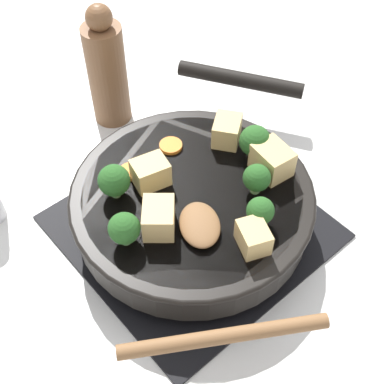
# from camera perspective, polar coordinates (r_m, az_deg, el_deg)

# --- Properties ---
(ground_plane) EXTENTS (2.40, 2.40, 0.00)m
(ground_plane) POSITION_cam_1_polar(r_m,az_deg,el_deg) (0.73, -0.00, -3.80)
(ground_plane) COLOR silver
(front_burner_grate) EXTENTS (0.31, 0.31, 0.03)m
(front_burner_grate) POSITION_cam_1_polar(r_m,az_deg,el_deg) (0.72, -0.00, -3.23)
(front_burner_grate) COLOR black
(front_burner_grate) RESTS_ON ground_plane
(skillet_pan) EXTENTS (0.43, 0.38, 0.05)m
(skillet_pan) POSITION_cam_1_polar(r_m,az_deg,el_deg) (0.69, 0.08, -0.92)
(skillet_pan) COLOR black
(skillet_pan) RESTS_ON front_burner_grate
(wooden_spoon) EXTENTS (0.21, 0.23, 0.02)m
(wooden_spoon) POSITION_cam_1_polar(r_m,az_deg,el_deg) (0.59, 2.15, -9.51)
(wooden_spoon) COLOR brown
(wooden_spoon) RESTS_ON skillet_pan
(tofu_cube_center_large) EXTENTS (0.06, 0.06, 0.04)m
(tofu_cube_center_large) POSITION_cam_1_polar(r_m,az_deg,el_deg) (0.62, -3.58, -2.78)
(tofu_cube_center_large) COLOR #DBB770
(tofu_cube_center_large) RESTS_ON skillet_pan
(tofu_cube_near_handle) EXTENTS (0.05, 0.04, 0.03)m
(tofu_cube_near_handle) POSITION_cam_1_polar(r_m,az_deg,el_deg) (0.67, -4.45, 2.07)
(tofu_cube_near_handle) COLOR #DBB770
(tofu_cube_near_handle) RESTS_ON skillet_pan
(tofu_cube_east_chunk) EXTENTS (0.04, 0.05, 0.03)m
(tofu_cube_east_chunk) POSITION_cam_1_polar(r_m,az_deg,el_deg) (0.61, 6.69, -4.72)
(tofu_cube_east_chunk) COLOR #DBB770
(tofu_cube_east_chunk) RESTS_ON skillet_pan
(tofu_cube_west_chunk) EXTENTS (0.04, 0.05, 0.04)m
(tofu_cube_west_chunk) POSITION_cam_1_polar(r_m,az_deg,el_deg) (0.68, 8.54, 3.37)
(tofu_cube_west_chunk) COLOR #DBB770
(tofu_cube_west_chunk) RESTS_ON skillet_pan
(tofu_cube_back_piece) EXTENTS (0.05, 0.05, 0.03)m
(tofu_cube_back_piece) POSITION_cam_1_polar(r_m,az_deg,el_deg) (0.72, 3.74, 6.55)
(tofu_cube_back_piece) COLOR #DBB770
(tofu_cube_back_piece) RESTS_ON skillet_pan
(broccoli_floret_near_spoon) EXTENTS (0.04, 0.04, 0.05)m
(broccoli_floret_near_spoon) POSITION_cam_1_polar(r_m,az_deg,el_deg) (0.65, -8.31, 1.20)
(broccoli_floret_near_spoon) COLOR #709956
(broccoli_floret_near_spoon) RESTS_ON skillet_pan
(broccoli_floret_center_top) EXTENTS (0.04, 0.04, 0.04)m
(broccoli_floret_center_top) POSITION_cam_1_polar(r_m,az_deg,el_deg) (0.61, -7.24, -3.90)
(broccoli_floret_center_top) COLOR #709956
(broccoli_floret_center_top) RESTS_ON skillet_pan
(broccoli_floret_east_rim) EXTENTS (0.04, 0.04, 0.05)m
(broccoli_floret_east_rim) POSITION_cam_1_polar(r_m,az_deg,el_deg) (0.69, 6.73, 5.40)
(broccoli_floret_east_rim) COLOR #709956
(broccoli_floret_east_rim) RESTS_ON skillet_pan
(broccoli_floret_west_rim) EXTENTS (0.03, 0.03, 0.04)m
(broccoli_floret_west_rim) POSITION_cam_1_polar(r_m,az_deg,el_deg) (0.65, 6.92, 1.47)
(broccoli_floret_west_rim) COLOR #709956
(broccoli_floret_west_rim) RESTS_ON skillet_pan
(broccoli_floret_north_edge) EXTENTS (0.03, 0.03, 0.04)m
(broccoli_floret_north_edge) POSITION_cam_1_polar(r_m,az_deg,el_deg) (0.62, 7.30, -2.04)
(broccoli_floret_north_edge) COLOR #709956
(broccoli_floret_north_edge) RESTS_ON skillet_pan
(carrot_slice_orange_thin) EXTENTS (0.03, 0.03, 0.01)m
(carrot_slice_orange_thin) POSITION_cam_1_polar(r_m,az_deg,el_deg) (0.69, -6.56, 2.19)
(carrot_slice_orange_thin) COLOR orange
(carrot_slice_orange_thin) RESTS_ON skillet_pan
(carrot_slice_near_center) EXTENTS (0.03, 0.03, 0.01)m
(carrot_slice_near_center) POSITION_cam_1_polar(r_m,az_deg,el_deg) (0.72, -2.28, 4.96)
(carrot_slice_near_center) COLOR orange
(carrot_slice_near_center) RESTS_ON skillet_pan
(pepper_mill) EXTENTS (0.06, 0.06, 0.20)m
(pepper_mill) POSITION_cam_1_polar(r_m,az_deg,el_deg) (0.83, -9.08, 12.68)
(pepper_mill) COLOR brown
(pepper_mill) RESTS_ON ground_plane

